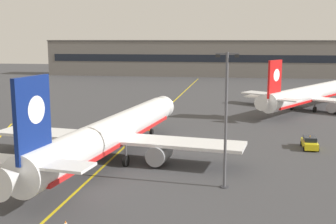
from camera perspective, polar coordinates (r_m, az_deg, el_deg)
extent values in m
plane|color=#3D3D3F|center=(42.78, -11.59, -10.49)|extent=(400.00, 400.00, 0.00)
cube|color=yellow|center=(70.59, -3.17, -2.21)|extent=(3.43, 179.98, 0.01)
cylinder|color=white|center=(51.97, -7.54, -2.71)|extent=(8.99, 36.17, 3.80)
cone|color=white|center=(69.65, -0.94, 0.57)|extent=(3.95, 3.10, 3.61)
cone|color=white|center=(35.79, -20.70, -8.40)|extent=(3.23, 3.18, 2.85)
cube|color=red|center=(52.20, -7.52, -3.83)|extent=(8.50, 33.31, 0.44)
cube|color=black|center=(67.76, -1.44, 0.88)|extent=(2.98, 1.50, 0.60)
cube|color=white|center=(52.69, -7.25, -3.48)|extent=(32.36, 9.40, 0.36)
cylinder|color=gray|center=(54.93, -13.58, -4.44)|extent=(2.80, 3.90, 2.30)
cylinder|color=black|center=(56.47, -12.63, -4.01)|extent=(1.96, 0.46, 1.95)
cylinder|color=gray|center=(49.89, -1.16, -5.61)|extent=(2.80, 3.90, 2.30)
cylinder|color=black|center=(51.59, -0.52, -5.08)|extent=(1.96, 0.46, 1.95)
cube|color=navy|center=(37.59, -17.74, -0.84)|extent=(1.09, 4.81, 7.20)
cylinder|color=white|center=(37.72, -17.54, 0.31)|extent=(0.78, 2.44, 2.40)
cube|color=white|center=(37.95, -17.97, -6.49)|extent=(11.29, 4.37, 0.24)
cylinder|color=#4C4C51|center=(65.55, -2.24, -1.82)|extent=(0.24, 0.24, 1.60)
cylinder|color=black|center=(65.76, -2.23, -2.70)|extent=(0.53, 0.95, 0.90)
cylinder|color=#4C4C51|center=(51.76, -11.05, -4.82)|extent=(0.24, 0.24, 1.60)
cylinder|color=black|center=(52.06, -11.01, -6.02)|extent=(0.58, 1.34, 1.30)
cylinder|color=#4C4C51|center=(49.58, -5.72, -5.34)|extent=(0.24, 0.24, 1.60)
cylinder|color=black|center=(49.88, -5.69, -6.59)|extent=(0.58, 1.34, 1.30)
cylinder|color=white|center=(92.74, 18.29, 2.26)|extent=(21.26, 30.45, 3.57)
cone|color=white|center=(76.37, 12.89, 1.27)|extent=(3.68, 3.66, 2.68)
cube|color=red|center=(92.87, 18.25, 1.66)|extent=(19.74, 28.13, 0.41)
cube|color=white|center=(93.36, 18.40, 1.81)|extent=(27.79, 20.02, 0.34)
cylinder|color=gray|center=(95.07, 14.91, 1.42)|extent=(3.65, 4.02, 2.16)
cylinder|color=black|center=(96.62, 15.37, 1.53)|extent=(1.64, 1.13, 1.84)
cylinder|color=gray|center=(90.57, 21.51, 0.66)|extent=(3.65, 4.02, 2.16)
cube|color=red|center=(78.89, 14.18, 4.34)|extent=(2.75, 4.01, 6.77)
cylinder|color=white|center=(79.08, 14.29, 4.84)|extent=(1.57, 2.12, 2.26)
cube|color=white|center=(78.78, 13.88, 1.80)|extent=(10.13, 7.79, 0.23)
cylinder|color=#4C4C51|center=(105.58, 21.16, 1.92)|extent=(0.23, 0.23, 1.50)
cylinder|color=black|center=(105.71, 21.12, 1.40)|extent=(0.77, 0.92, 0.85)
cylinder|color=#4C4C51|center=(92.23, 16.38, 1.30)|extent=(0.23, 0.23, 1.50)
cylinder|color=black|center=(92.39, 16.35, 0.65)|extent=(0.98, 1.23, 1.22)
cylinder|color=#4C4C51|center=(90.31, 19.18, 0.98)|extent=(0.23, 0.23, 1.50)
cylinder|color=black|center=(90.47, 19.15, 0.32)|extent=(0.98, 1.23, 1.22)
cylinder|color=#515156|center=(41.75, 7.79, -1.28)|extent=(0.28, 0.28, 13.46)
cylinder|color=#333338|center=(43.52, 7.58, -9.94)|extent=(0.90, 0.90, 0.10)
cube|color=#515156|center=(41.00, 8.00, 7.78)|extent=(2.20, 0.16, 0.16)
cube|color=black|center=(41.03, 6.73, 7.53)|extent=(0.44, 0.36, 0.28)
cube|color=black|center=(41.01, 9.26, 7.47)|extent=(0.44, 0.36, 0.28)
cube|color=yellow|center=(60.69, 18.53, -4.11)|extent=(1.92, 4.25, 0.84)
cube|color=black|center=(60.62, 18.55, -3.43)|extent=(1.65, 2.35, 0.60)
cylinder|color=orange|center=(60.44, 18.58, -3.10)|extent=(0.14, 0.14, 0.14)
cube|color=yellow|center=(60.69, 18.53, -4.11)|extent=(1.95, 4.04, 0.14)
cylinder|color=black|center=(62.13, 17.51, -4.02)|extent=(0.24, 0.65, 0.64)
cylinder|color=black|center=(62.38, 19.12, -4.06)|extent=(0.24, 0.65, 0.64)
cylinder|color=black|center=(59.15, 17.87, -4.73)|extent=(0.24, 0.65, 0.64)
cylinder|color=black|center=(59.41, 19.56, -4.76)|extent=(0.24, 0.65, 0.64)
cone|color=orange|center=(68.63, -2.58, -2.32)|extent=(0.36, 0.36, 0.55)
cylinder|color=white|center=(68.62, -2.58, -2.30)|extent=(0.23, 0.23, 0.07)
cube|color=orange|center=(68.68, -2.58, -2.53)|extent=(0.44, 0.44, 0.03)
cone|color=orange|center=(35.55, -13.63, -14.41)|extent=(0.36, 0.36, 0.55)
cylinder|color=white|center=(35.54, -13.63, -14.37)|extent=(0.23, 0.23, 0.07)
cube|color=slate|center=(169.86, 7.24, 7.12)|extent=(139.66, 12.00, 13.79)
cube|color=black|center=(163.80, 7.18, 7.16)|extent=(134.07, 0.12, 2.80)
cube|color=#4E4A47|center=(169.68, 7.29, 9.51)|extent=(140.06, 12.40, 0.40)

